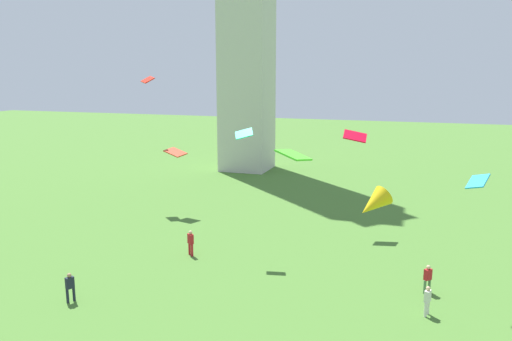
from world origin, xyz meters
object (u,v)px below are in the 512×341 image
person_2 (70,286)px  kite_flying_0 (293,155)px  person_0 (428,277)px  kite_flying_4 (373,204)px  kite_flying_1 (175,152)px  person_1 (427,299)px  kite_flying_5 (148,80)px  kite_flying_6 (244,134)px  person_3 (191,241)px  kite_flying_2 (355,136)px  kite_flying_3 (478,181)px

person_2 → kite_flying_0: 13.68m
person_0 → kite_flying_4: (-2.62, -6.36, 5.59)m
person_0 → kite_flying_1: (-20.43, 9.80, 4.41)m
kite_flying_1 → person_1: bearing=-14.4°
kite_flying_5 → kite_flying_6: bearing=6.8°
person_3 → kite_flying_5: size_ratio=1.02×
person_2 → kite_flying_5: 22.56m
person_0 → person_3: size_ratio=0.94×
person_1 → kite_flying_6: (-11.62, 5.43, 7.19)m
person_1 → kite_flying_4: (-2.57, -3.67, 5.63)m
person_3 → kite_flying_6: (3.17, 1.75, 7.09)m
kite_flying_2 → kite_flying_4: (2.81, -16.30, -0.79)m
kite_flying_1 → kite_flying_3: 24.60m
person_1 → person_3: 15.24m
person_3 → kite_flying_3: kite_flying_3 is taller
person_2 → kite_flying_6: (6.25, 9.83, 7.16)m
kite_flying_1 → kite_flying_4: bearing=-25.1°
kite_flying_2 → person_0: bearing=-68.5°
kite_flying_3 → person_1: bearing=161.0°
kite_flying_2 → kite_flying_0: bearing=-101.5°
person_0 → person_3: bearing=-52.0°
kite_flying_0 → kite_flying_2: size_ratio=1.09×
kite_flying_2 → kite_flying_3: (7.47, -10.05, -0.80)m
kite_flying_2 → kite_flying_4: size_ratio=0.94×
person_2 → person_1: bearing=-51.5°
person_2 → kite_flying_5: (-6.17, 19.03, 10.44)m
kite_flying_4 → kite_flying_6: (-9.05, 9.10, 1.57)m
person_2 → kite_flying_3: 21.87m
person_3 → kite_flying_1: kite_flying_1 is taller
person_1 → kite_flying_2: kite_flying_2 is taller
person_0 → person_1: person_0 is taller
person_3 → kite_flying_2: kite_flying_2 is taller
kite_flying_3 → kite_flying_5: size_ratio=0.91×
kite_flying_0 → kite_flying_2: (1.12, 14.57, -0.82)m
kite_flying_6 → kite_flying_1: bearing=123.9°
person_1 → person_3: size_ratio=0.90×
kite_flying_0 → kite_flying_6: size_ratio=1.38×
person_1 → kite_flying_1: size_ratio=0.77×
person_1 → kite_flying_0: size_ratio=0.83×
person_0 → kite_flying_3: kite_flying_3 is taller
person_0 → person_3: person_3 is taller
person_3 → kite_flying_1: size_ratio=0.86×
kite_flying_5 → kite_flying_6: 15.80m
person_1 → kite_flying_0: 9.92m
person_3 → kite_flying_2: (9.41, 8.95, 6.31)m
person_2 → kite_flying_5: bearing=42.6°
kite_flying_0 → person_1: bearing=48.6°
person_0 → person_2: person_0 is taller
person_0 → kite_flying_3: (2.05, -0.11, 5.57)m
person_1 → person_3: bearing=96.6°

